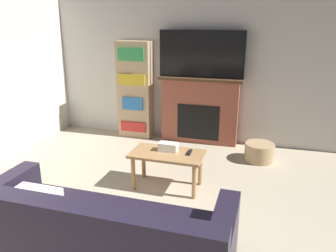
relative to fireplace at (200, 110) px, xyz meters
name	(u,v)px	position (x,y,z in m)	size (l,w,h in m)	color
wall_back	(190,57)	(-0.20, 0.14, 0.82)	(5.58, 0.06, 2.70)	beige
fireplace	(200,110)	(0.00, 0.00, 0.00)	(1.32, 0.28, 1.06)	brown
tv	(201,54)	(0.00, -0.02, 0.88)	(1.31, 0.03, 0.71)	black
couch	(97,245)	(-0.13, -3.16, -0.25)	(2.00, 0.88, 0.82)	black
coffee_table	(167,159)	(-0.04, -1.63, -0.16)	(0.85, 0.46, 0.44)	#A87A4C
tissue_box	(168,147)	(-0.05, -1.57, -0.04)	(0.22, 0.12, 0.10)	white
remote_control	(189,152)	(0.21, -1.57, -0.08)	(0.04, 0.15, 0.02)	black
bookshelf	(135,90)	(-1.09, -0.02, 0.26)	(0.56, 0.29, 1.59)	tan
storage_basket	(259,152)	(0.98, -0.51, -0.41)	(0.41, 0.41, 0.25)	tan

